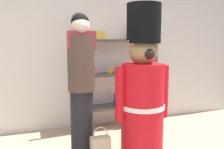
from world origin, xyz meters
TOP-DOWN VIEW (x-y plane):
  - back_wall at (0.00, 2.20)m, footprint 6.40×0.12m
  - merchandise_shelf at (0.67, 1.98)m, footprint 1.32×0.35m
  - teddy_bear_guard at (0.55, 0.79)m, footprint 0.66×0.51m
  - person_shopper at (-0.10, 1.04)m, footprint 0.32×0.31m

SIDE VIEW (x-z plane):
  - teddy_bear_guard at x=0.55m, z-range -0.09..1.69m
  - person_shopper at x=-0.10m, z-range 0.05..1.74m
  - merchandise_shelf at x=0.67m, z-range 0.01..1.79m
  - back_wall at x=0.00m, z-range 0.00..2.60m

